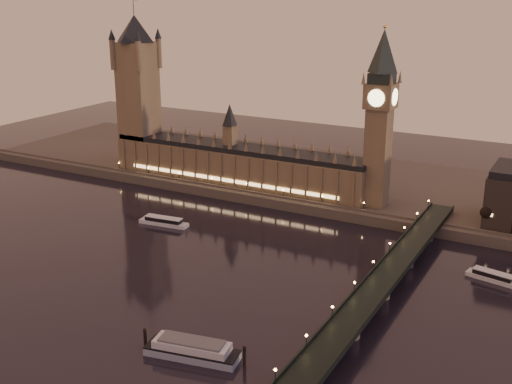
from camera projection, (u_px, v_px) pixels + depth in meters
ground at (184, 271)px, 307.86m from camera, size 700.00×700.00×0.00m
far_embankment at (361, 185)px, 431.01m from camera, size 560.00×130.00×6.00m
palace_of_westminster at (238, 160)px, 420.55m from camera, size 180.00×26.62×52.00m
victoria_tower at (138, 84)px, 443.51m from camera, size 31.68×31.68×118.00m
big_ben at (380, 108)px, 364.60m from camera, size 17.68×17.68×104.00m
westminster_bridge at (366, 304)px, 264.33m from camera, size 13.20×260.00×15.30m
bare_tree_0 at (488, 214)px, 339.30m from camera, size 6.21×6.21×12.62m
cruise_boat_a at (164, 221)px, 366.17m from camera, size 29.99×9.58×4.72m
cruise_boat_b at (493, 277)px, 297.02m from camera, size 24.72×10.84×4.43m
moored_barge at (192, 349)px, 235.40m from camera, size 40.29×16.17×7.50m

